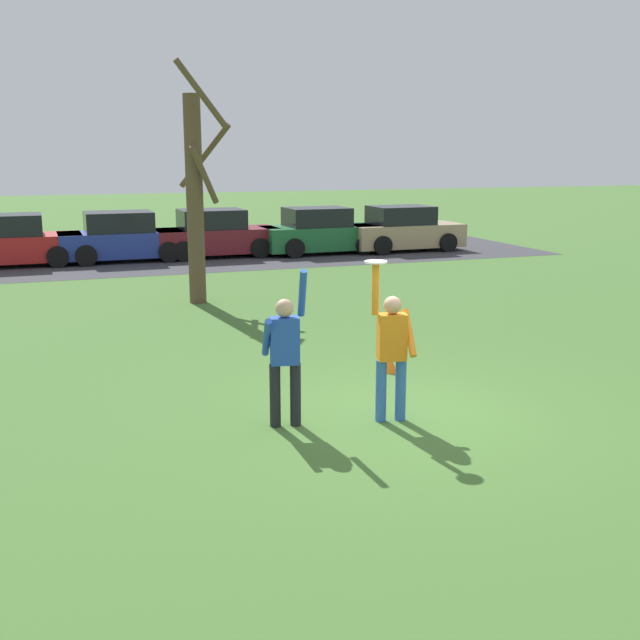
{
  "coord_description": "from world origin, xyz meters",
  "views": [
    {
      "loc": [
        -4.28,
        -8.79,
        3.41
      ],
      "look_at": [
        -0.88,
        0.66,
        1.22
      ],
      "focal_mm": 42.92,
      "sensor_mm": 36.0,
      "label": 1
    }
  ],
  "objects": [
    {
      "name": "frisbee_disc",
      "position": [
        -0.43,
        -0.14,
        2.09
      ],
      "size": [
        0.28,
        0.28,
        0.02
      ],
      "primitive_type": "cylinder",
      "color": "white",
      "rests_on": "person_catcher"
    },
    {
      "name": "bare_tree_tall",
      "position": [
        -0.99,
        8.72,
        2.51
      ],
      "size": [
        1.45,
        1.7,
        5.39
      ],
      "color": "brown",
      "rests_on": "ground_plane"
    },
    {
      "name": "parked_car_green",
      "position": [
        4.72,
        16.25,
        0.73
      ],
      "size": [
        4.12,
        2.08,
        1.59
      ],
      "rotation": [
        0.0,
        0.0,
        0.01
      ],
      "color": "#1E6633",
      "rests_on": "ground_plane"
    },
    {
      "name": "parked_car_blue",
      "position": [
        -1.92,
        16.61,
        0.73
      ],
      "size": [
        4.12,
        2.08,
        1.59
      ],
      "rotation": [
        0.0,
        0.0,
        0.01
      ],
      "color": "#233893",
      "rests_on": "ground_plane"
    },
    {
      "name": "parked_car_red",
      "position": [
        -5.29,
        16.61,
        0.73
      ],
      "size": [
        4.12,
        2.08,
        1.59
      ],
      "rotation": [
        0.0,
        0.0,
        0.01
      ],
      "color": "red",
      "rests_on": "ground_plane"
    },
    {
      "name": "field_cone_orange",
      "position": [
        0.73,
        1.89,
        0.16
      ],
      "size": [
        0.26,
        0.26,
        0.32
      ],
      "primitive_type": "cone",
      "color": "orange",
      "rests_on": "ground_plane"
    },
    {
      "name": "ground_plane",
      "position": [
        0.0,
        0.0,
        0.0
      ],
      "size": [
        120.0,
        120.0,
        0.0
      ],
      "primitive_type": "plane",
      "color": "#426B2D"
    },
    {
      "name": "parked_car_tan",
      "position": [
        7.8,
        15.98,
        0.73
      ],
      "size": [
        4.12,
        2.08,
        1.59
      ],
      "rotation": [
        0.0,
        0.0,
        0.01
      ],
      "color": "tan",
      "rests_on": "ground_plane"
    },
    {
      "name": "person_defender",
      "position": [
        -1.55,
        0.09,
        0.98
      ],
      "size": [
        0.6,
        0.51,
        2.04
      ],
      "rotation": [
        0.0,
        0.0,
        6.08
      ],
      "color": "black",
      "rests_on": "ground_plane"
    },
    {
      "name": "parked_car_maroon",
      "position": [
        1.11,
        16.64,
        0.73
      ],
      "size": [
        4.12,
        2.08,
        1.59
      ],
      "rotation": [
        0.0,
        0.0,
        0.01
      ],
      "color": "maroon",
      "rests_on": "ground_plane"
    },
    {
      "name": "person_catcher",
      "position": [
        -0.21,
        -0.18,
        0.98
      ],
      "size": [
        0.57,
        0.49,
        2.08
      ],
      "rotation": [
        0.0,
        0.0,
        2.94
      ],
      "color": "#3366B7",
      "rests_on": "ground_plane"
    },
    {
      "name": "parking_strip",
      "position": [
        1.4,
        16.27,
        0.0
      ],
      "size": [
        22.28,
        6.4,
        0.01
      ],
      "primitive_type": "cube",
      "color": "#38383D",
      "rests_on": "ground_plane"
    }
  ]
}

